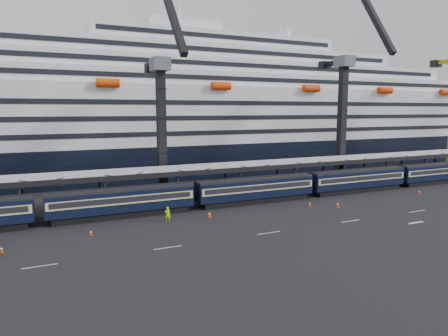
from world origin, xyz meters
The scene contains 14 objects.
ground centered at (0.00, 0.00, 0.00)m, with size 260.00×260.00×0.00m, color black.
lane_markings centered at (8.15, -5.23, 0.01)m, with size 111.00×4.27×0.02m.
train centered at (-4.65, 10.00, 2.20)m, with size 133.05×3.00×4.05m.
canopy centered at (0.00, 14.00, 5.25)m, with size 130.00×6.25×5.53m.
cruise_ship centered at (-1.08, 45.99, 12.34)m, with size 214.09×28.84×34.00m.
crane_dark_near centered at (-20.00, 18.59, 11.93)m, with size 4.50×17.75×35.08m.
crane_dark_mid centered at (15.00, 17.59, 13.36)m, with size 4.50×18.24×39.64m.
worker centered at (-23.30, 5.21, 0.98)m, with size 0.72×0.47×1.97m, color #BBFF0D.
traffic_cone_a centered at (-32.75, 3.62, 0.34)m, with size 0.34×0.34×0.68m.
traffic_cone_b centered at (-41.46, 1.52, 0.35)m, with size 0.36×0.36×0.72m.
traffic_cone_c centered at (-17.63, 5.13, 0.43)m, with size 0.43×0.43×0.86m.
traffic_cone_d centered at (-1.86, 4.64, 0.37)m, with size 0.38×0.38×0.75m.
traffic_cone_e centered at (1.57, 2.63, 0.43)m, with size 0.43×0.43×0.87m.
traffic_cone_f centered at (20.23, 4.15, 0.37)m, with size 0.38×0.38×0.76m.
Camera 1 is at (-37.05, -42.23, 13.98)m, focal length 32.00 mm.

